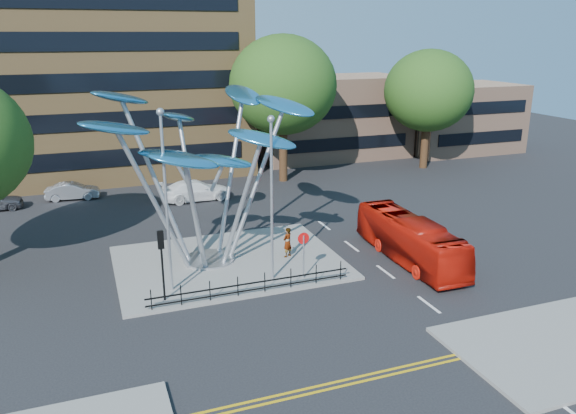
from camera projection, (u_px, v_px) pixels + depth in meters
name	position (u px, v px, depth m)	size (l,w,h in m)	color
ground	(283.00, 309.00, 25.74)	(120.00, 120.00, 0.00)	black
traffic_island	(229.00, 262.00, 30.76)	(12.00, 9.00, 0.15)	slate
double_yellow_near	(340.00, 381.00, 20.37)	(40.00, 0.12, 0.01)	gold
double_yellow_far	(343.00, 386.00, 20.10)	(40.00, 0.12, 0.01)	gold
low_building_near	(330.00, 117.00, 56.74)	(15.00, 8.00, 8.00)	tan
low_building_far	(458.00, 117.00, 59.77)	(12.00, 8.00, 7.00)	tan
tree_right	(283.00, 85.00, 45.72)	(8.80, 8.80, 12.11)	black
tree_far	(429.00, 91.00, 50.66)	(8.00, 8.00, 10.81)	black
leaf_sculpture	(201.00, 139.00, 29.00)	(12.72, 9.54, 9.51)	#9EA0A5
street_lamp_left	(165.00, 186.00, 25.79)	(0.36, 0.36, 8.80)	#9EA0A5
street_lamp_right	(272.00, 185.00, 27.08)	(0.36, 0.36, 8.30)	#9EA0A5
traffic_light_island	(161.00, 251.00, 25.54)	(0.28, 0.18, 3.42)	black
no_entry_sign_island	(304.00, 247.00, 28.12)	(0.60, 0.10, 2.45)	#9EA0A5
pedestrian_railing_front	(251.00, 286.00, 26.77)	(10.00, 0.06, 1.00)	black
red_bus	(410.00, 239.00, 30.87)	(2.08, 8.88, 2.47)	#B71408
pedestrian	(287.00, 242.00, 31.12)	(0.62, 0.41, 1.70)	gray
parked_car_mid	(73.00, 191.00, 42.52)	(1.36, 3.89, 1.28)	#9C9EA4
parked_car_right	(196.00, 190.00, 42.29)	(2.12, 5.21, 1.51)	white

